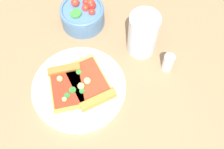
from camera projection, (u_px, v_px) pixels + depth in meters
ground_plane at (86, 96)px, 0.71m from camera, size 2.40×2.40×0.00m
plate at (79, 88)px, 0.72m from camera, size 0.25×0.25×0.01m
pizza_slice_near at (66, 84)px, 0.71m from camera, size 0.15×0.12×0.02m
pizza_slice_far at (90, 85)px, 0.70m from camera, size 0.17×0.16×0.02m
salad_bowl at (83, 15)px, 0.80m from camera, size 0.13×0.13×0.08m
soda_glass at (143, 35)px, 0.73m from camera, size 0.08×0.08×0.13m
pepper_shaker at (168, 61)px, 0.72m from camera, size 0.03×0.03×0.07m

